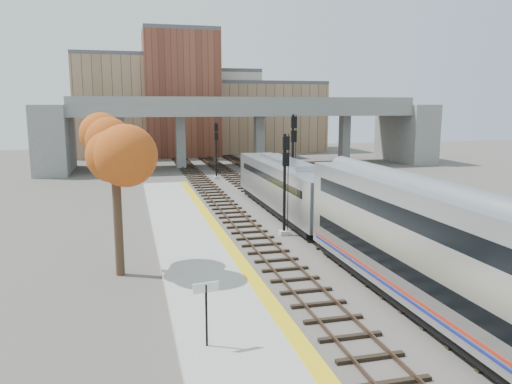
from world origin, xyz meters
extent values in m
plane|color=#47423D|center=(0.00, 0.00, 0.00)|extent=(160.00, 160.00, 0.00)
cube|color=#9E9E99|center=(-7.25, 0.00, 0.17)|extent=(4.50, 60.00, 0.35)
cube|color=yellow|center=(-5.35, 0.00, 0.35)|extent=(0.70, 60.00, 0.01)
cube|color=black|center=(-3.20, 12.50, 0.07)|extent=(2.50, 95.00, 0.14)
cube|color=brown|center=(-3.92, 12.50, 0.18)|extent=(0.07, 95.00, 0.14)
cube|color=brown|center=(-2.48, 12.50, 0.18)|extent=(0.07, 95.00, 0.14)
cube|color=black|center=(1.00, 12.50, 0.07)|extent=(2.50, 95.00, 0.14)
cube|color=brown|center=(0.28, 12.50, 0.18)|extent=(0.07, 95.00, 0.14)
cube|color=brown|center=(1.72, 12.50, 0.18)|extent=(0.07, 95.00, 0.14)
cube|color=black|center=(5.00, 12.50, 0.07)|extent=(2.50, 95.00, 0.14)
cube|color=brown|center=(4.28, 12.50, 0.18)|extent=(0.07, 95.00, 0.14)
cube|color=brown|center=(5.72, 12.50, 0.18)|extent=(0.07, 95.00, 0.14)
cube|color=slate|center=(5.00, 45.00, 7.75)|extent=(46.00, 10.00, 1.50)
cube|color=slate|center=(5.00, 40.20, 9.00)|extent=(46.00, 0.20, 1.00)
cube|color=slate|center=(5.00, 49.80, 9.00)|extent=(46.00, 0.20, 1.00)
cube|color=slate|center=(-12.00, 45.00, 3.50)|extent=(1.20, 1.60, 7.00)
cube|color=slate|center=(-4.00, 45.00, 3.50)|extent=(1.20, 1.60, 7.00)
cube|color=slate|center=(7.00, 45.00, 3.50)|extent=(1.20, 1.60, 7.00)
cube|color=slate|center=(20.00, 45.00, 3.50)|extent=(1.20, 1.60, 7.00)
cube|color=slate|center=(-20.00, 45.00, 4.25)|extent=(4.00, 12.00, 8.50)
cube|color=slate|center=(30.00, 45.00, 4.25)|extent=(4.00, 12.00, 8.50)
cube|color=#A47E5F|center=(-10.00, 65.00, 8.00)|extent=(18.00, 14.00, 16.00)
cube|color=#4C4C4F|center=(-10.00, 65.00, 16.30)|extent=(18.00, 14.00, 0.60)
cube|color=beige|center=(4.00, 70.00, 7.00)|extent=(16.00, 16.00, 14.00)
cube|color=#4C4C4F|center=(4.00, 70.00, 14.30)|extent=(16.00, 16.00, 0.60)
cube|color=brown|center=(-2.00, 62.00, 10.00)|extent=(12.00, 10.00, 20.00)
cube|color=#4C4C4F|center=(-2.00, 62.00, 20.30)|extent=(12.00, 10.00, 0.60)
cube|color=#A47E5F|center=(14.00, 68.00, 6.00)|extent=(20.00, 14.00, 12.00)
cube|color=#4C4C4F|center=(14.00, 68.00, 12.30)|extent=(20.00, 14.00, 0.60)
cube|color=black|center=(14.00, 28.00, 0.02)|extent=(14.00, 18.00, 0.04)
cube|color=#A8AAB2|center=(1.00, 13.81, 2.35)|extent=(3.00, 19.00, 3.20)
cube|color=black|center=(1.00, 23.33, 2.95)|extent=(2.20, 0.06, 1.10)
cube|color=black|center=(1.00, 13.81, 2.95)|extent=(3.02, 16.15, 0.50)
cube|color=black|center=(1.00, 13.81, 0.50)|extent=(2.70, 17.10, 0.50)
cube|color=#A8AAB2|center=(1.00, 13.81, 4.15)|extent=(1.60, 9.50, 0.40)
cube|color=#A8AAB2|center=(1.00, -8.79, 2.95)|extent=(3.00, 25.00, 4.60)
cube|color=black|center=(1.00, -8.79, 4.15)|extent=(3.02, 23.00, 0.75)
cube|color=black|center=(1.00, -8.79, 2.05)|extent=(3.02, 23.00, 0.65)
cube|color=#A52314|center=(1.00, -8.79, 1.20)|extent=(3.03, 24.00, 0.12)
cube|color=navy|center=(1.00, -8.79, 1.00)|extent=(3.03, 24.00, 0.12)
cube|color=black|center=(1.00, -8.79, 0.45)|extent=(2.70, 23.75, 0.40)
cube|color=#9E9E99|center=(-1.10, 7.50, 0.15)|extent=(0.60, 0.60, 0.30)
cylinder|color=black|center=(-1.10, 7.50, 3.34)|extent=(0.19, 0.19, 6.67)
cube|color=black|center=(-1.10, 7.25, 6.10)|extent=(0.43, 0.18, 0.86)
cube|color=black|center=(-1.10, 7.25, 5.05)|extent=(0.43, 0.18, 0.86)
cube|color=#9E9E99|center=(3.00, 18.14, 0.15)|extent=(0.60, 0.60, 0.30)
cylinder|color=black|center=(3.00, 18.14, 3.84)|extent=(0.22, 0.22, 7.68)
cube|color=black|center=(3.00, 17.89, 7.03)|extent=(0.49, 0.18, 0.99)
cube|color=black|center=(3.00, 17.89, 5.82)|extent=(0.49, 0.18, 0.99)
cube|color=#9E9E99|center=(-1.10, 33.58, 0.15)|extent=(0.60, 0.60, 0.30)
cylinder|color=black|center=(-1.10, 33.58, 3.24)|extent=(0.19, 0.19, 6.49)
cube|color=black|center=(-1.10, 33.33, 5.93)|extent=(0.42, 0.18, 0.83)
cube|color=black|center=(-1.10, 33.33, 4.91)|extent=(0.42, 0.18, 0.83)
cylinder|color=black|center=(-8.51, -7.19, 1.45)|extent=(0.08, 0.08, 2.20)
cube|color=white|center=(-8.51, -7.19, 2.45)|extent=(0.90, 0.17, 0.35)
cylinder|color=#382619|center=(-11.51, 2.08, 3.15)|extent=(0.44, 0.44, 6.31)
ellipsoid|color=orange|center=(-11.51, 2.08, 6.76)|extent=(3.60, 3.60, 4.51)
imported|color=#99999E|center=(9.93, 24.54, 0.62)|extent=(2.34, 3.66, 1.16)
imported|color=#99999E|center=(15.64, 26.66, 0.60)|extent=(2.15, 3.62, 1.13)
imported|color=#99999E|center=(15.29, 29.99, 0.59)|extent=(3.13, 4.06, 1.10)
camera|label=1|loc=(-10.82, -23.08, 8.53)|focal=35.00mm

